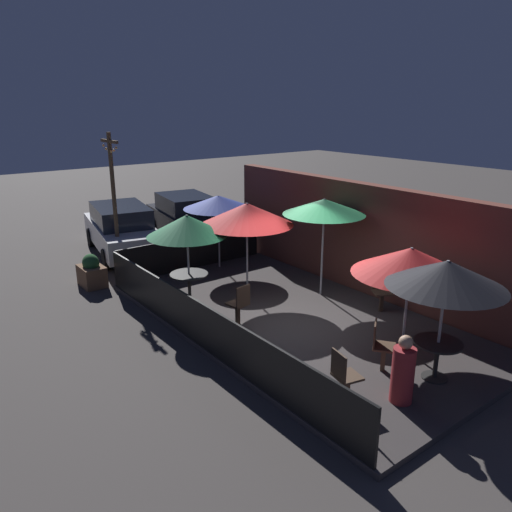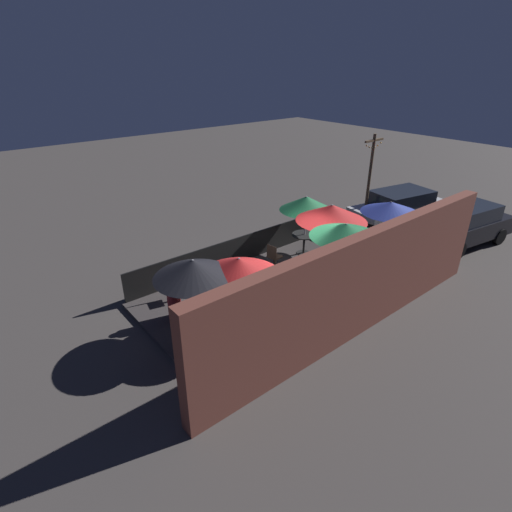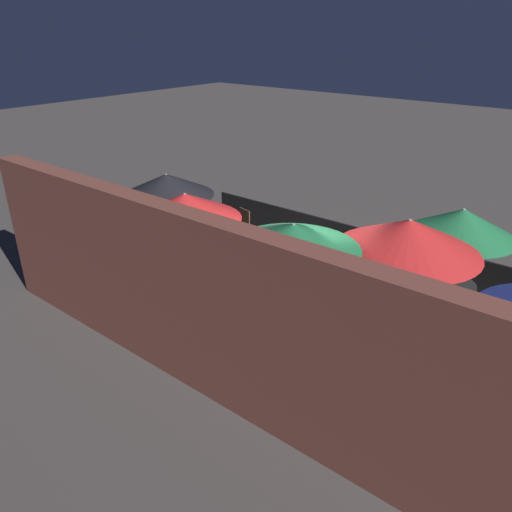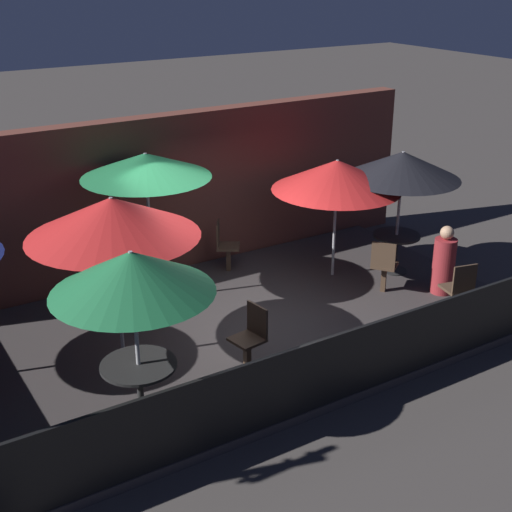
{
  "view_description": "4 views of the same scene",
  "coord_description": "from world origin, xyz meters",
  "px_view_note": "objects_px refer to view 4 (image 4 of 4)",
  "views": [
    {
      "loc": [
        7.79,
        -7.01,
        4.83
      ],
      "look_at": [
        -1.05,
        -0.26,
        1.37
      ],
      "focal_mm": 35.0,
      "sensor_mm": 36.0,
      "label": 1
    },
    {
      "loc": [
        7.69,
        7.78,
        6.61
      ],
      "look_at": [
        0.99,
        -0.42,
        1.37
      ],
      "focal_mm": 28.0,
      "sensor_mm": 36.0,
      "label": 2
    },
    {
      "loc": [
        -4.41,
        7.06,
        5.2
      ],
      "look_at": [
        1.01,
        0.33,
        1.15
      ],
      "focal_mm": 35.0,
      "sensor_mm": 36.0,
      "label": 3
    },
    {
      "loc": [
        -4.81,
        -8.35,
        5.3
      ],
      "look_at": [
        0.42,
        0.03,
        1.17
      ],
      "focal_mm": 50.0,
      "sensor_mm": 36.0,
      "label": 4
    }
  ],
  "objects_px": {
    "patio_umbrella_1": "(402,165)",
    "patio_chair_1": "(384,264)",
    "patio_chair_2": "(459,288)",
    "patron_0": "(444,263)",
    "patio_umbrella_0": "(132,272)",
    "patio_chair_0": "(251,336)",
    "patio_umbrella_5": "(337,175)",
    "dining_table_1": "(396,242)",
    "patio_chair_3": "(225,244)",
    "patio_umbrella_2": "(112,217)",
    "patio_umbrella_4": "(146,166)",
    "dining_table_0": "(139,375)"
  },
  "relations": [
    {
      "from": "patio_umbrella_0",
      "to": "patio_chair_0",
      "type": "bearing_deg",
      "value": 8.59
    },
    {
      "from": "patio_umbrella_2",
      "to": "dining_table_0",
      "type": "relative_size",
      "value": 2.58
    },
    {
      "from": "patio_umbrella_2",
      "to": "patio_umbrella_4",
      "type": "relative_size",
      "value": 0.96
    },
    {
      "from": "patio_chair_2",
      "to": "patron_0",
      "type": "bearing_deg",
      "value": -19.33
    },
    {
      "from": "patio_umbrella_0",
      "to": "patio_umbrella_2",
      "type": "relative_size",
      "value": 0.93
    },
    {
      "from": "patio_umbrella_5",
      "to": "dining_table_1",
      "type": "height_order",
      "value": "patio_umbrella_5"
    },
    {
      "from": "patio_umbrella_4",
      "to": "patio_umbrella_5",
      "type": "bearing_deg",
      "value": -14.16
    },
    {
      "from": "patio_chair_0",
      "to": "dining_table_1",
      "type": "bearing_deg",
      "value": -168.17
    },
    {
      "from": "patio_umbrella_1",
      "to": "patio_umbrella_5",
      "type": "bearing_deg",
      "value": 156.07
    },
    {
      "from": "patio_umbrella_4",
      "to": "patio_chair_3",
      "type": "height_order",
      "value": "patio_umbrella_4"
    },
    {
      "from": "dining_table_0",
      "to": "patio_chair_0",
      "type": "xyz_separation_m",
      "value": [
        1.72,
        0.26,
        -0.1
      ]
    },
    {
      "from": "patio_chair_0",
      "to": "dining_table_0",
      "type": "bearing_deg",
      "value": 0.0
    },
    {
      "from": "patio_umbrella_2",
      "to": "dining_table_1",
      "type": "distance_m",
      "value": 5.5
    },
    {
      "from": "patio_umbrella_2",
      "to": "patio_umbrella_5",
      "type": "distance_m",
      "value": 4.3
    },
    {
      "from": "patio_umbrella_2",
      "to": "patio_chair_1",
      "type": "relative_size",
      "value": 2.51
    },
    {
      "from": "patio_umbrella_5",
      "to": "patio_chair_1",
      "type": "bearing_deg",
      "value": -76.17
    },
    {
      "from": "dining_table_1",
      "to": "patio_chair_0",
      "type": "relative_size",
      "value": 0.9
    },
    {
      "from": "patio_umbrella_1",
      "to": "dining_table_1",
      "type": "xyz_separation_m",
      "value": [
        0.0,
        0.0,
        -1.4
      ]
    },
    {
      "from": "patron_0",
      "to": "patio_chair_3",
      "type": "bearing_deg",
      "value": 61.21
    },
    {
      "from": "patio_umbrella_4",
      "to": "dining_table_1",
      "type": "distance_m",
      "value": 4.64
    },
    {
      "from": "dining_table_0",
      "to": "dining_table_1",
      "type": "height_order",
      "value": "dining_table_0"
    },
    {
      "from": "patio_umbrella_0",
      "to": "patron_0",
      "type": "relative_size",
      "value": 1.87
    },
    {
      "from": "patio_umbrella_2",
      "to": "patio_umbrella_4",
      "type": "distance_m",
      "value": 1.88
    },
    {
      "from": "dining_table_0",
      "to": "patio_chair_3",
      "type": "relative_size",
      "value": 0.99
    },
    {
      "from": "dining_table_1",
      "to": "patio_chair_1",
      "type": "distance_m",
      "value": 0.97
    },
    {
      "from": "patron_0",
      "to": "patio_umbrella_0",
      "type": "bearing_deg",
      "value": 113.46
    },
    {
      "from": "dining_table_1",
      "to": "patron_0",
      "type": "relative_size",
      "value": 0.71
    },
    {
      "from": "patron_0",
      "to": "patio_chair_1",
      "type": "bearing_deg",
      "value": 76.76
    },
    {
      "from": "patio_chair_0",
      "to": "patio_chair_2",
      "type": "bearing_deg",
      "value": 164.28
    },
    {
      "from": "patio_umbrella_0",
      "to": "patio_chair_1",
      "type": "relative_size",
      "value": 2.34
    },
    {
      "from": "patio_chair_1",
      "to": "patio_chair_3",
      "type": "xyz_separation_m",
      "value": [
        -1.78,
        2.21,
        -0.01
      ]
    },
    {
      "from": "patio_umbrella_1",
      "to": "patio_umbrella_5",
      "type": "xyz_separation_m",
      "value": [
        -1.03,
        0.46,
        -0.13
      ]
    },
    {
      "from": "patio_chair_0",
      "to": "patio_umbrella_2",
      "type": "bearing_deg",
      "value": -50.26
    },
    {
      "from": "patio_umbrella_0",
      "to": "dining_table_0",
      "type": "relative_size",
      "value": 2.4
    },
    {
      "from": "patio_umbrella_5",
      "to": "patio_chair_3",
      "type": "distance_m",
      "value": 2.34
    },
    {
      "from": "patio_umbrella_0",
      "to": "patio_chair_0",
      "type": "height_order",
      "value": "patio_umbrella_0"
    },
    {
      "from": "patio_umbrella_2",
      "to": "patio_chair_0",
      "type": "height_order",
      "value": "patio_umbrella_2"
    },
    {
      "from": "dining_table_0",
      "to": "dining_table_1",
      "type": "relative_size",
      "value": 1.1
    },
    {
      "from": "patio_umbrella_2",
      "to": "patio_chair_2",
      "type": "distance_m",
      "value": 5.34
    },
    {
      "from": "patio_umbrella_5",
      "to": "dining_table_1",
      "type": "bearing_deg",
      "value": -23.93
    },
    {
      "from": "patio_umbrella_1",
      "to": "patio_chair_1",
      "type": "distance_m",
      "value": 1.74
    },
    {
      "from": "patio_chair_3",
      "to": "patio_umbrella_5",
      "type": "bearing_deg",
      "value": -5.13
    },
    {
      "from": "patio_chair_2",
      "to": "patron_0",
      "type": "height_order",
      "value": "patron_0"
    },
    {
      "from": "dining_table_0",
      "to": "patio_chair_1",
      "type": "distance_m",
      "value": 4.99
    },
    {
      "from": "patio_chair_1",
      "to": "patio_chair_3",
      "type": "bearing_deg",
      "value": 92.52
    },
    {
      "from": "patio_umbrella_1",
      "to": "patio_chair_3",
      "type": "xyz_separation_m",
      "value": [
        -2.56,
        1.64,
        -1.46
      ]
    },
    {
      "from": "dining_table_1",
      "to": "patio_chair_1",
      "type": "height_order",
      "value": "patio_chair_1"
    },
    {
      "from": "dining_table_0",
      "to": "patio_chair_3",
      "type": "height_order",
      "value": "patio_chair_3"
    },
    {
      "from": "patio_umbrella_1",
      "to": "patron_0",
      "type": "bearing_deg",
      "value": -85.75
    },
    {
      "from": "patio_umbrella_0",
      "to": "dining_table_0",
      "type": "bearing_deg",
      "value": -90.0
    }
  ]
}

